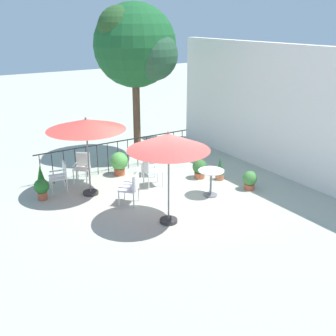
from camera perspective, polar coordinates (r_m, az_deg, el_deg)
ground_plane at (r=11.31m, az=-0.22°, el=-4.83°), size 60.00×60.00×0.00m
villa_facade at (r=13.36m, az=15.85°, el=7.55°), size 10.19×0.30×4.07m
terrace_railing at (r=13.53m, az=-7.00°, el=2.39°), size 0.03×5.46×1.01m
shade_tree at (r=14.37m, az=-4.42°, el=16.67°), size 2.94×2.80×5.31m
patio_umbrella_0 at (r=11.39m, az=-11.34°, el=5.84°), size 2.17×2.17×2.27m
patio_umbrella_1 at (r=9.51m, az=0.08°, el=3.55°), size 1.96×1.96×2.34m
cafe_table_0 at (r=11.61m, az=6.00°, el=-1.40°), size 0.73×0.73×0.77m
patio_chair_0 at (r=11.10m, az=-5.11°, el=-2.62°), size 0.66×0.66×0.86m
patio_chair_1 at (r=12.19m, az=-2.46°, el=-0.26°), size 0.50×0.55×0.92m
patio_chair_2 at (r=12.87m, az=-11.84°, el=0.38°), size 0.61×0.61×0.89m
patio_chair_3 at (r=13.07m, az=-2.37°, el=1.28°), size 0.64×0.63×0.96m
patio_chair_4 at (r=12.29m, az=-14.73°, el=-0.88°), size 0.55×0.53×0.88m
potted_plant_0 at (r=12.93m, az=4.42°, el=-0.02°), size 0.45×0.45×0.61m
potted_plant_1 at (r=13.22m, az=-6.82°, el=0.79°), size 0.57×0.57×0.76m
potted_plant_2 at (r=11.89m, az=-17.17°, el=-2.67°), size 0.42×0.42×0.61m
potted_plant_3 at (r=12.29m, az=11.30°, el=-1.59°), size 0.43×0.43×0.57m
potted_plant_4 at (r=12.70m, az=-17.28°, el=-1.22°), size 0.22×0.22×0.71m
potted_plant_5 at (r=12.86m, az=7.25°, el=-0.14°), size 0.27×0.27×0.72m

